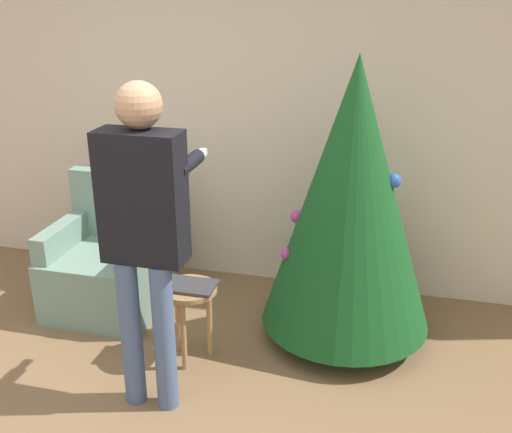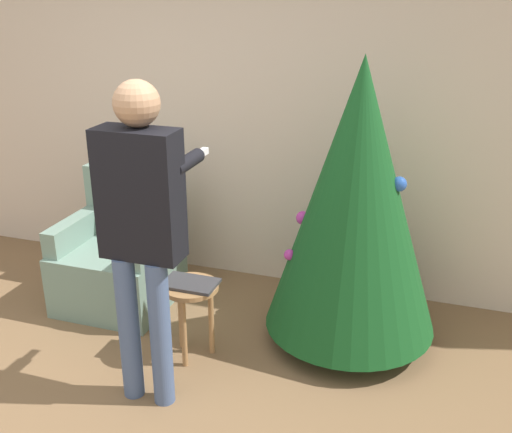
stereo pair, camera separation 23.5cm
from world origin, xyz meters
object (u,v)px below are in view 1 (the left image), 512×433
at_px(armchair, 111,264).
at_px(person_standing, 144,220).
at_px(christmas_tree, 351,197).
at_px(side_stool, 189,301).

bearing_deg(armchair, person_standing, -51.66).
relative_size(christmas_tree, armchair, 1.95).
relative_size(armchair, side_stool, 1.89).
height_order(armchair, side_stool, armchair).
bearing_deg(side_stool, armchair, 147.47).
relative_size(person_standing, side_stool, 3.56).
bearing_deg(person_standing, side_stool, 80.44).
distance_m(christmas_tree, side_stool, 1.21).
relative_size(christmas_tree, person_standing, 1.04).
bearing_deg(person_standing, christmas_tree, 43.15).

